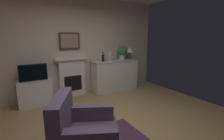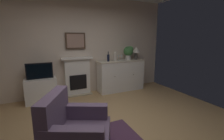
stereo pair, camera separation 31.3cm
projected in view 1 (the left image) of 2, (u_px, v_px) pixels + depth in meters
name	position (u px, v px, depth m)	size (l,w,h in m)	color
ground_plane	(120.00, 135.00, 2.75)	(5.44, 4.74, 0.10)	tan
wall_rear	(75.00, 47.00, 4.43)	(5.44, 0.06, 2.79)	beige
fireplace_unit	(72.00, 77.00, 4.41)	(0.87, 0.30, 1.10)	white
framed_picture	(70.00, 41.00, 4.25)	(0.55, 0.04, 0.45)	#473323
sideboard_cabinet	(115.00, 75.00, 4.93)	(1.47, 0.49, 0.95)	white
table_lamp	(130.00, 51.00, 5.06)	(0.26, 0.26, 0.40)	#4C4742
wine_bottle	(103.00, 58.00, 4.59)	(0.08, 0.08, 0.29)	black
wine_glass_left	(113.00, 56.00, 4.80)	(0.07, 0.07, 0.16)	silver
wine_glass_center	(116.00, 56.00, 4.86)	(0.07, 0.07, 0.16)	silver
vase_decorative	(110.00, 56.00, 4.66)	(0.11, 0.11, 0.28)	beige
tv_cabinet	(35.00, 93.00, 3.83)	(0.75, 0.42, 0.62)	white
tv_set	(33.00, 73.00, 3.71)	(0.62, 0.07, 0.40)	black
potted_plant_small	(122.00, 51.00, 4.98)	(0.30, 0.30, 0.43)	beige
armchair	(83.00, 134.00, 2.06)	(1.06, 1.04, 0.92)	#604C66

